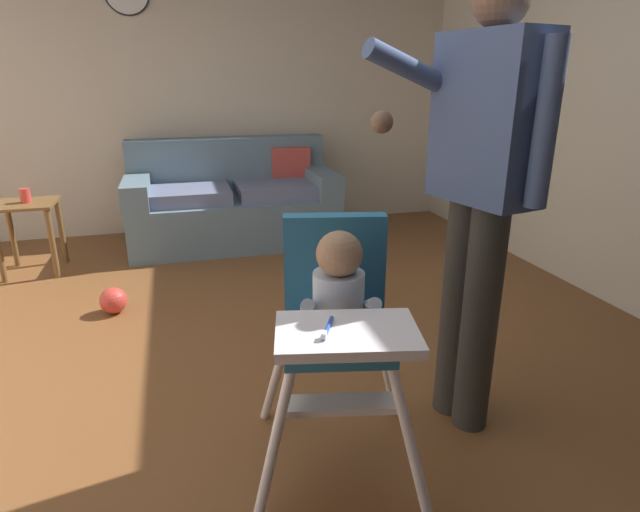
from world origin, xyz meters
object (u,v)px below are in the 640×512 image
(couch, at_px, (233,203))
(toy_ball_second, at_px, (113,301))
(side_table, at_px, (28,222))
(adult_standing, at_px, (480,192))
(sippy_cup, at_px, (25,196))
(high_chair, at_px, (338,308))

(couch, height_order, toy_ball_second, couch)
(side_table, bearing_deg, adult_standing, -48.21)
(toy_ball_second, height_order, sippy_cup, sippy_cup)
(toy_ball_second, xyz_separation_m, side_table, (-0.62, 0.91, 0.30))
(toy_ball_second, distance_m, side_table, 1.14)
(couch, xyz_separation_m, sippy_cup, (-1.49, -0.40, 0.24))
(high_chair, height_order, side_table, high_chair)
(high_chair, bearing_deg, side_table, -135.91)
(toy_ball_second, relative_size, sippy_cup, 1.61)
(adult_standing, bearing_deg, couch, -89.77)
(toy_ball_second, bearing_deg, side_table, 124.25)
(high_chair, bearing_deg, sippy_cup, -136.09)
(high_chair, xyz_separation_m, sippy_cup, (-1.53, 2.49, -0.05))
(high_chair, bearing_deg, toy_ball_second, -137.44)
(adult_standing, relative_size, sippy_cup, 16.96)
(side_table, bearing_deg, sippy_cup, 0.00)
(side_table, distance_m, sippy_cup, 0.19)
(couch, relative_size, sippy_cup, 17.23)
(adult_standing, xyz_separation_m, side_table, (-2.12, 2.37, -0.58))
(high_chair, distance_m, adult_standing, 0.68)
(side_table, bearing_deg, toy_ball_second, -55.75)
(couch, bearing_deg, side_table, -75.26)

